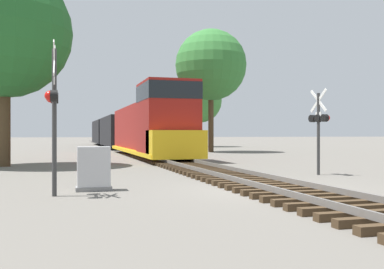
{
  "coord_description": "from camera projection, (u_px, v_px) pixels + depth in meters",
  "views": [
    {
      "loc": [
        -5.81,
        -11.85,
        1.64
      ],
      "look_at": [
        -1.36,
        3.61,
        1.61
      ],
      "focal_mm": 42.0,
      "sensor_mm": 36.0,
      "label": 1
    }
  ],
  "objects": [
    {
      "name": "tree_far_right",
      "position": [
        4.0,
        32.0,
        22.38
      ],
      "size": [
        6.65,
        6.65,
        10.08
      ],
      "color": "#473521",
      "rests_on": "ground"
    },
    {
      "name": "tree_mid_background",
      "position": [
        211.0,
        65.0,
        39.88
      ],
      "size": [
        6.33,
        6.33,
        10.92
      ],
      "color": "#473521",
      "rests_on": "ground"
    },
    {
      "name": "crossing_signal_near",
      "position": [
        53.0,
        105.0,
        11.72
      ],
      "size": [
        0.33,
        1.0,
        4.03
      ],
      "rotation": [
        0.0,
        0.0,
        -1.58
      ],
      "color": "#333333",
      "rests_on": "ground"
    },
    {
      "name": "ground_plane",
      "position": [
        271.0,
        190.0,
        13.0
      ],
      "size": [
        400.0,
        400.0,
        0.0
      ],
      "primitive_type": "plane",
      "color": "#666059"
    },
    {
      "name": "relay_cabinet",
      "position": [
        94.0,
        169.0,
        12.9
      ],
      "size": [
        1.01,
        0.58,
        1.26
      ],
      "color": "slate",
      "rests_on": "ground"
    },
    {
      "name": "rail_track_bed",
      "position": [
        271.0,
        185.0,
        13.0
      ],
      "size": [
        2.6,
        160.0,
        0.31
      ],
      "color": "#42301E",
      "rests_on": "ground"
    },
    {
      "name": "freight_train",
      "position": [
        122.0,
        131.0,
        45.77
      ],
      "size": [
        3.0,
        50.36,
        4.63
      ],
      "color": "maroon",
      "rests_on": "ground"
    },
    {
      "name": "tree_deep_background",
      "position": [
        200.0,
        101.0,
        56.08
      ],
      "size": [
        5.51,
        5.51,
        8.52
      ],
      "color": "#473521",
      "rests_on": "ground"
    },
    {
      "name": "crossing_signal_far",
      "position": [
        319.0,
        122.0,
        17.81
      ],
      "size": [
        0.46,
        1.02,
        3.41
      ],
      "rotation": [
        0.0,
        0.0,
        1.75
      ],
      "color": "#333333",
      "rests_on": "ground"
    }
  ]
}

